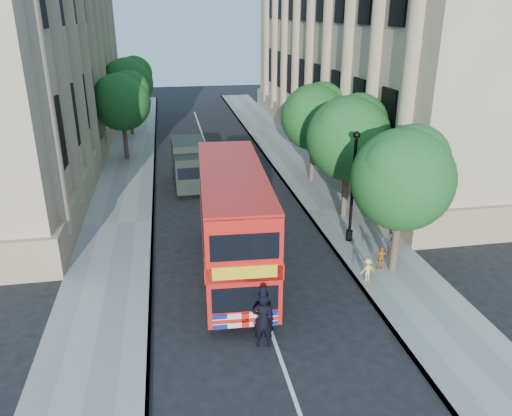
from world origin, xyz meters
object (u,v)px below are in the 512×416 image
box_van (190,166)px  police_constable (263,320)px  double_decker_bus (233,219)px  lamp_post (352,192)px  woman_pedestrian (390,239)px

box_van → police_constable: (1.38, -16.22, -0.39)m
box_van → double_decker_bus: bearing=-86.0°
box_van → lamp_post: bearing=-55.9°
lamp_post → woman_pedestrian: bearing=-55.3°
lamp_post → box_van: (-6.80, 9.36, -1.17)m
box_van → woman_pedestrian: box_van is taller
box_van → police_constable: bearing=-87.0°
woman_pedestrian → lamp_post: bearing=-53.2°
lamp_post → woman_pedestrian: 2.67m
double_decker_bus → police_constable: bearing=-84.1°
double_decker_bus → box_van: bearing=99.0°
lamp_post → police_constable: lamp_post is taller
woman_pedestrian → box_van: bearing=-52.1°
double_decker_bus → woman_pedestrian: double_decker_bus is taller
lamp_post → woman_pedestrian: size_ratio=3.45×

